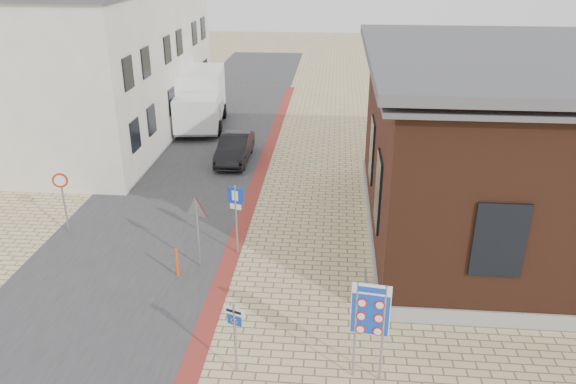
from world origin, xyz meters
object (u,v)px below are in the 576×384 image
(sedan, at_px, (235,148))
(essen_sign, at_px, (235,328))
(bollard, at_px, (177,263))
(box_truck, at_px, (201,99))
(border_sign, at_px, (370,312))
(parking_sign, at_px, (236,208))

(sedan, distance_m, essen_sign, 15.48)
(sedan, height_order, bollard, sedan)
(box_truck, relative_size, border_sign, 2.34)
(box_truck, height_order, essen_sign, box_truck)
(box_truck, height_order, border_sign, box_truck)
(sedan, relative_size, border_sign, 1.49)
(sedan, height_order, border_sign, border_sign)
(essen_sign, relative_size, parking_sign, 0.80)
(parking_sign, bearing_deg, border_sign, -36.44)
(border_sign, bearing_deg, parking_sign, 133.71)
(border_sign, distance_m, bollard, 7.49)
(box_truck, bearing_deg, border_sign, -73.61)
(essen_sign, height_order, parking_sign, parking_sign)
(sedan, height_order, parking_sign, parking_sign)
(sedan, bearing_deg, essen_sign, -79.83)
(sedan, xyz_separation_m, essen_sign, (2.69, -15.23, 0.68))
(sedan, xyz_separation_m, border_sign, (5.99, -15.16, 1.31))
(border_sign, distance_m, essen_sign, 3.36)
(sedan, bearing_deg, border_sign, -68.29)
(sedan, bearing_deg, box_truck, 117.79)
(sedan, distance_m, border_sign, 16.35)
(box_truck, relative_size, bollard, 6.24)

